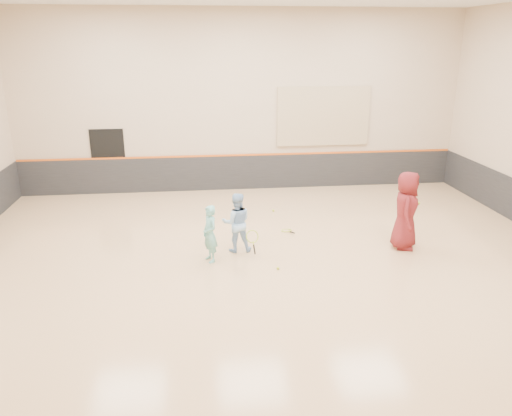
{
  "coord_description": "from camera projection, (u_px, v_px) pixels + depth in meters",
  "views": [
    {
      "loc": [
        -1.5,
        -10.83,
        4.94
      ],
      "look_at": [
        -0.18,
        0.4,
        1.15
      ],
      "focal_mm": 35.0,
      "sensor_mm": 36.0,
      "label": 1
    }
  ],
  "objects": [
    {
      "name": "ball_in_hand",
      "position": [
        419.0,
        203.0,
        12.03
      ],
      "size": [
        0.07,
        0.07,
        0.07
      ],
      "primitive_type": "sphere",
      "color": "#BEDE33",
      "rests_on": "young_man"
    },
    {
      "name": "accent_stripe",
      "position": [
        242.0,
        155.0,
        17.16
      ],
      "size": [
        14.9,
        0.03,
        0.06
      ],
      "primitive_type": "cube",
      "color": "#D85914",
      "rests_on": "wall_back"
    },
    {
      "name": "held_racket",
      "position": [
        252.0,
        237.0,
        12.01
      ],
      "size": [
        0.32,
        0.32,
        0.67
      ],
      "primitive_type": null,
      "color": "#ABC92C",
      "rests_on": "instructor"
    },
    {
      "name": "girl",
      "position": [
        210.0,
        234.0,
        11.6
      ],
      "size": [
        0.49,
        0.58,
        1.37
      ],
      "primitive_type": "imported",
      "rotation": [
        0.0,
        0.0,
        -1.18
      ],
      "color": "#6DBEB7",
      "rests_on": "floor"
    },
    {
      "name": "acoustic_panel",
      "position": [
        323.0,
        116.0,
        17.06
      ],
      "size": [
        3.2,
        0.08,
        2.0
      ],
      "primitive_type": "cube",
      "color": "tan",
      "rests_on": "wall_back"
    },
    {
      "name": "ball_under_racket",
      "position": [
        278.0,
        268.0,
        11.35
      ],
      "size": [
        0.07,
        0.07,
        0.07
      ],
      "primitive_type": "sphere",
      "color": "#BFD030",
      "rests_on": "floor"
    },
    {
      "name": "wainscot_back",
      "position": [
        242.0,
        172.0,
        17.37
      ],
      "size": [
        14.9,
        0.04,
        1.2
      ],
      "primitive_type": "cube",
      "color": "#232326",
      "rests_on": "floor"
    },
    {
      "name": "spare_racket",
      "position": [
        286.0,
        229.0,
        13.65
      ],
      "size": [
        0.64,
        0.64,
        0.11
      ],
      "primitive_type": null,
      "color": "#ADCC2C",
      "rests_on": "floor"
    },
    {
      "name": "ball_beside_spare",
      "position": [
        273.0,
        210.0,
        15.22
      ],
      "size": [
        0.07,
        0.07,
        0.07
      ],
      "primitive_type": "sphere",
      "color": "#CCEA36",
      "rests_on": "floor"
    },
    {
      "name": "instructor",
      "position": [
        237.0,
        222.0,
        12.15
      ],
      "size": [
        0.73,
        0.57,
        1.49
      ],
      "primitive_type": "imported",
      "rotation": [
        0.0,
        0.0,
        3.15
      ],
      "color": "#9CC5F2",
      "rests_on": "floor"
    },
    {
      "name": "young_man",
      "position": [
        406.0,
        210.0,
        12.28
      ],
      "size": [
        0.93,
        1.12,
        1.96
      ],
      "primitive_type": "imported",
      "rotation": [
        0.0,
        0.0,
        1.2
      ],
      "color": "maroon",
      "rests_on": "floor"
    },
    {
      "name": "doorway",
      "position": [
        109.0,
        162.0,
        16.72
      ],
      "size": [
        1.1,
        0.05,
        2.2
      ],
      "primitive_type": "cube",
      "color": "black",
      "rests_on": "floor"
    },
    {
      "name": "room",
      "position": [
        266.0,
        227.0,
        11.68
      ],
      "size": [
        15.04,
        12.04,
        6.22
      ],
      "color": "tan",
      "rests_on": "ground"
    }
  ]
}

